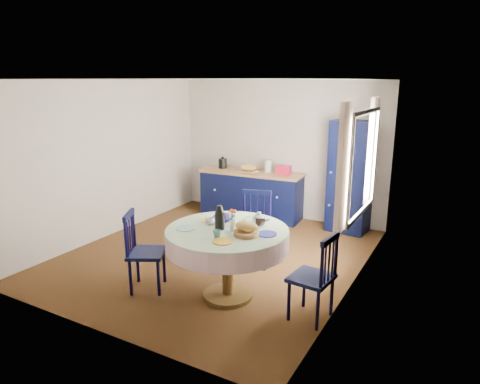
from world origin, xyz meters
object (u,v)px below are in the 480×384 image
(kitchen_counter, at_px, (251,193))
(mug_b, at_px, (217,234))
(chair_left, at_px, (143,251))
(chair_right, at_px, (315,277))
(dining_table, at_px, (228,240))
(cobalt_bowl, at_px, (224,219))
(chair_far, at_px, (254,228))
(mug_c, at_px, (260,221))
(mug_d, at_px, (228,216))
(pantry_cabinet, at_px, (350,177))
(mug_a, at_px, (210,221))

(kitchen_counter, bearing_deg, mug_b, -72.40)
(kitchen_counter, bearing_deg, chair_left, -90.21)
(chair_right, bearing_deg, dining_table, -81.97)
(cobalt_bowl, bearing_deg, chair_far, 89.70)
(chair_right, height_order, cobalt_bowl, chair_right)
(mug_c, bearing_deg, cobalt_bowl, -171.86)
(chair_right, xyz_separation_m, mug_b, (-1.01, -0.32, 0.40))
(chair_right, relative_size, mug_d, 9.42)
(kitchen_counter, relative_size, chair_far, 1.93)
(cobalt_bowl, bearing_deg, pantry_cabinet, 74.23)
(chair_right, bearing_deg, mug_d, -96.23)
(chair_left, xyz_separation_m, mug_d, (0.84, 0.61, 0.40))
(mug_c, distance_m, cobalt_bowl, 0.46)
(mug_b, bearing_deg, mug_a, 132.84)
(pantry_cabinet, bearing_deg, kitchen_counter, -171.65)
(chair_left, relative_size, mug_c, 7.44)
(kitchen_counter, relative_size, dining_table, 1.40)
(pantry_cabinet, distance_m, dining_table, 3.06)
(dining_table, distance_m, mug_a, 0.31)
(chair_left, xyz_separation_m, cobalt_bowl, (0.82, 0.53, 0.39))
(kitchen_counter, height_order, chair_right, kitchen_counter)
(chair_left, bearing_deg, mug_c, -93.14)
(chair_right, height_order, mug_b, chair_right)
(kitchen_counter, xyz_separation_m, mug_d, (1.04, -2.60, 0.45))
(kitchen_counter, distance_m, mug_c, 3.03)
(pantry_cabinet, distance_m, mug_c, 2.73)
(dining_table, height_order, mug_c, dining_table)
(chair_left, distance_m, mug_d, 1.11)
(dining_table, height_order, mug_a, dining_table)
(chair_far, height_order, mug_b, chair_far)
(dining_table, height_order, mug_d, dining_table)
(dining_table, distance_m, mug_d, 0.39)
(chair_left, height_order, cobalt_bowl, chair_left)
(kitchen_counter, height_order, mug_d, kitchen_counter)
(mug_c, height_order, cobalt_bowl, mug_c)
(chair_right, distance_m, mug_a, 1.36)
(dining_table, relative_size, mug_d, 13.55)
(chair_right, relative_size, mug_c, 7.40)
(mug_a, relative_size, mug_d, 1.05)
(dining_table, xyz_separation_m, chair_far, (-0.19, 1.03, -0.21))
(pantry_cabinet, height_order, chair_far, pantry_cabinet)
(chair_far, xyz_separation_m, chair_right, (1.23, -1.00, -0.02))
(chair_left, height_order, mug_c, chair_left)
(chair_far, bearing_deg, chair_right, -54.24)
(pantry_cabinet, xyz_separation_m, mug_d, (-0.76, -2.70, -0.03))
(chair_left, distance_m, chair_far, 1.57)
(pantry_cabinet, bearing_deg, chair_far, -106.46)
(dining_table, xyz_separation_m, mug_b, (0.03, -0.28, 0.17))
(mug_c, bearing_deg, mug_d, 178.71)
(chair_right, bearing_deg, pantry_cabinet, -165.21)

